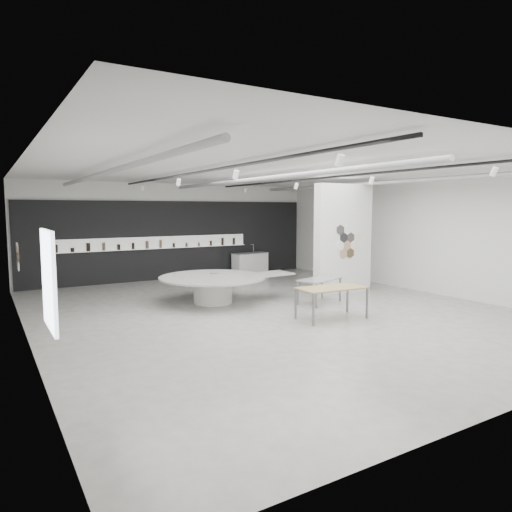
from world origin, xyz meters
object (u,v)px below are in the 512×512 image
display_island (215,285)px  partition_column (343,239)px  sample_table_stone (320,281)px  kitchen_counter (250,263)px  sample_table_wood (332,290)px

display_island → partition_column: bearing=-13.7°
sample_table_stone → kitchen_counter: size_ratio=0.95×
kitchen_counter → partition_column: bearing=-93.9°
sample_table_wood → sample_table_stone: 1.94m
display_island → kitchen_counter: (4.03, 4.81, -0.07)m
partition_column → kitchen_counter: partition_column is taller
sample_table_stone → kitchen_counter: 6.61m
partition_column → sample_table_stone: bearing=-151.8°
sample_table_wood → kitchen_counter: kitchen_counter is taller
display_island → sample_table_stone: display_island is taller
kitchen_counter → sample_table_wood: bearing=-113.6°
partition_column → kitchen_counter: bearing=93.4°
partition_column → display_island: bearing=170.5°
sample_table_wood → sample_table_stone: sample_table_wood is taller
sample_table_wood → kitchen_counter: size_ratio=1.07×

